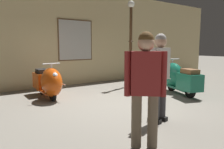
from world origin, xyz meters
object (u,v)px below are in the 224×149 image
object	(u,v)px
visitor_1	(160,72)
lamppost	(131,44)
visitor_0	(145,85)
scooter_0	(48,82)
scooter_1	(177,78)

from	to	relation	value
visitor_1	lamppost	bearing A→B (deg)	-41.85
lamppost	visitor_0	world-z (taller)	lamppost
lamppost	visitor_1	bearing A→B (deg)	-122.24
visitor_0	scooter_0	bearing A→B (deg)	39.11
lamppost	visitor_1	size ratio (longest dim) A/B	1.81
lamppost	visitor_1	xyz separation A→B (m)	(-2.14, -3.40, -0.60)
scooter_0	lamppost	world-z (taller)	lamppost
scooter_1	visitor_1	distance (m)	3.05
scooter_1	visitor_1	bearing A→B (deg)	142.20
scooter_1	scooter_0	bearing A→B (deg)	86.55
scooter_0	lamppost	xyz separation A→B (m)	(3.25, 0.16, 1.14)
scooter_0	scooter_1	size ratio (longest dim) A/B	0.93
scooter_1	lamppost	world-z (taller)	lamppost
scooter_0	lamppost	distance (m)	3.45
scooter_0	visitor_1	xyz separation A→B (m)	(1.11, -3.24, 0.54)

